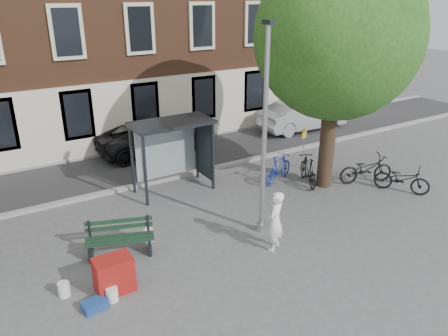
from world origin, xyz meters
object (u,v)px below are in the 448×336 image
(car_silver, at_px, (303,115))
(bike_b, at_px, (278,168))
(painter, at_px, (275,221))
(bike_c, at_px, (402,179))
(bike_d, at_px, (308,170))
(bike_a, at_px, (366,169))
(red_stand, at_px, (114,275))
(bench, at_px, (120,240))
(car_dark, at_px, (152,137))
(lamppost, at_px, (264,144))
(bus_shelter, at_px, (181,138))
(notice_sign, at_px, (304,141))

(car_silver, bearing_deg, bike_b, 133.87)
(painter, xyz_separation_m, bike_c, (6.26, 0.62, -0.37))
(bike_d, bearing_deg, bike_a, 176.12)
(bike_d, bearing_deg, painter, 61.73)
(red_stand, bearing_deg, bench, 66.01)
(bike_a, distance_m, car_silver, 6.94)
(painter, height_order, bike_b, painter)
(painter, distance_m, car_silver, 11.76)
(bench, distance_m, red_stand, 1.62)
(bench, height_order, bike_b, bike_b)
(bike_a, distance_m, bike_d, 2.22)
(bike_c, bearing_deg, red_stand, 148.93)
(bike_c, distance_m, car_dark, 10.56)
(painter, xyz_separation_m, bike_b, (3.05, 3.71, -0.34))
(lamppost, height_order, painter, lamppost)
(lamppost, height_order, bike_b, lamppost)
(bike_b, bearing_deg, bike_c, -155.47)
(bus_shelter, bearing_deg, bike_a, -28.00)
(bus_shelter, distance_m, bike_d, 4.90)
(bus_shelter, height_order, bike_a, bus_shelter)
(painter, xyz_separation_m, red_stand, (-4.44, 0.55, -0.43))
(bike_d, xyz_separation_m, car_silver, (4.44, 5.43, 0.24))
(bike_d, bearing_deg, notice_sign, -99.59)
(bike_a, bearing_deg, bus_shelter, 82.42)
(car_silver, bearing_deg, painter, 137.50)
(painter, bearing_deg, bike_a, 166.23)
(painter, bearing_deg, red_stand, -38.76)
(bike_a, bearing_deg, bike_c, -139.17)
(bus_shelter, bearing_deg, car_silver, 20.59)
(car_silver, bearing_deg, bike_c, 167.60)
(bike_b, bearing_deg, bike_a, -145.32)
(bike_c, bearing_deg, notice_sign, 80.90)
(notice_sign, bearing_deg, bike_a, -80.59)
(lamppost, xyz_separation_m, car_silver, (7.99, 7.33, -2.00))
(bike_b, relative_size, bike_d, 0.98)
(bench, distance_m, bike_d, 7.67)
(lamppost, distance_m, bench, 4.80)
(bench, relative_size, red_stand, 2.15)
(bike_b, distance_m, car_silver, 7.00)
(bus_shelter, xyz_separation_m, bike_b, (3.37, -1.42, -1.38))
(lamppost, bearing_deg, bus_shelter, 98.43)
(bike_a, distance_m, bike_b, 3.30)
(lamppost, bearing_deg, bike_a, 8.86)
(bike_c, height_order, car_silver, car_silver)
(lamppost, relative_size, notice_sign, 3.69)
(lamppost, bearing_deg, bike_d, 28.25)
(lamppost, distance_m, bike_a, 6.00)
(bike_d, bearing_deg, car_dark, -36.49)
(lamppost, distance_m, bike_b, 4.46)
(lamppost, distance_m, bus_shelter, 4.24)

